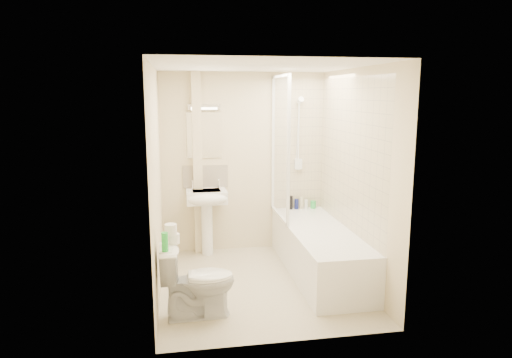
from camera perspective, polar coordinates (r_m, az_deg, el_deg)
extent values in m
plane|color=beige|center=(5.29, 0.48, -12.96)|extent=(2.50, 2.50, 0.00)
cube|color=beige|center=(6.16, -1.56, 2.04)|extent=(2.20, 0.02, 2.40)
cube|color=beige|center=(4.87, -12.34, -0.49)|extent=(0.02, 2.50, 2.40)
cube|color=beige|center=(5.24, 12.42, 0.29)|extent=(0.02, 2.50, 2.40)
cube|color=white|center=(4.86, 0.53, 13.95)|extent=(2.20, 2.50, 0.02)
cube|color=beige|center=(6.27, 5.27, 4.22)|extent=(0.70, 0.01, 1.75)
cube|color=beige|center=(5.39, 11.60, 3.02)|extent=(0.01, 2.10, 1.75)
cube|color=beige|center=(6.04, -7.31, 1.79)|extent=(0.12, 0.12, 2.40)
cube|color=beige|center=(6.12, -6.36, 0.32)|extent=(0.60, 0.02, 0.30)
cube|color=white|center=(6.05, -6.46, 5.45)|extent=(0.46, 0.01, 0.60)
cube|color=silver|center=(6.00, -6.52, 8.95)|extent=(0.42, 0.07, 0.07)
cube|color=white|center=(5.55, 7.86, -8.89)|extent=(0.70, 2.10, 0.55)
cube|color=white|center=(5.48, 7.92, -6.72)|extent=(0.56, 1.96, 0.05)
cube|color=white|center=(5.76, 3.03, 3.94)|extent=(0.01, 0.90, 1.80)
cube|color=white|center=(6.17, 2.15, 4.40)|extent=(0.04, 0.04, 1.80)
cube|color=white|center=(5.32, 4.09, 3.38)|extent=(0.04, 0.04, 1.80)
cube|color=white|center=(5.72, 3.11, 12.73)|extent=(0.04, 0.90, 0.04)
cube|color=white|center=(5.92, 2.94, -4.55)|extent=(0.04, 0.90, 0.03)
cylinder|color=white|center=(6.23, 5.35, 5.34)|extent=(0.02, 0.02, 0.90)
cylinder|color=white|center=(6.29, 5.28, 1.25)|extent=(0.05, 0.05, 0.02)
cylinder|color=white|center=(6.21, 5.42, 9.48)|extent=(0.05, 0.05, 0.02)
cylinder|color=white|center=(6.14, 5.58, 9.75)|extent=(0.08, 0.11, 0.11)
cube|color=white|center=(6.27, 5.30, 1.88)|extent=(0.10, 0.05, 0.14)
cylinder|color=white|center=(6.20, 5.24, 5.78)|extent=(0.01, 0.13, 0.84)
cylinder|color=white|center=(6.13, -6.13, -6.22)|extent=(0.15, 0.15, 0.70)
cube|color=white|center=(5.98, -6.20, -2.17)|extent=(0.52, 0.40, 0.16)
ellipsoid|color=white|center=(5.82, -6.10, -2.53)|extent=(0.52, 0.22, 0.16)
cube|color=silver|center=(5.97, -6.21, -1.60)|extent=(0.36, 0.26, 0.04)
cylinder|color=white|center=(6.06, -7.90, -0.79)|extent=(0.03, 0.03, 0.10)
cylinder|color=white|center=(6.08, -4.69, -0.69)|extent=(0.03, 0.03, 0.10)
sphere|color=white|center=(6.05, -7.91, -0.28)|extent=(0.04, 0.04, 0.04)
sphere|color=white|center=(6.07, -4.70, -0.18)|extent=(0.04, 0.04, 0.04)
cylinder|color=black|center=(6.30, 4.37, -2.96)|extent=(0.05, 0.05, 0.19)
cylinder|color=navy|center=(6.32, 5.08, -3.13)|extent=(0.06, 0.06, 0.14)
cylinder|color=beige|center=(6.34, 5.70, -3.00)|extent=(0.05, 0.05, 0.16)
cylinder|color=white|center=(6.36, 6.28, -3.15)|extent=(0.05, 0.05, 0.12)
cylinder|color=green|center=(6.39, 7.16, -3.19)|extent=(0.07, 0.07, 0.10)
imported|color=white|center=(4.50, -7.31, -12.49)|extent=(0.43, 0.72, 0.72)
cylinder|color=white|center=(4.43, -10.21, -7.34)|extent=(0.10, 0.10, 0.10)
cylinder|color=white|center=(4.38, -10.61, -6.22)|extent=(0.11, 0.11, 0.10)
cylinder|color=green|center=(4.22, -11.33, -7.73)|extent=(0.06, 0.06, 0.18)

